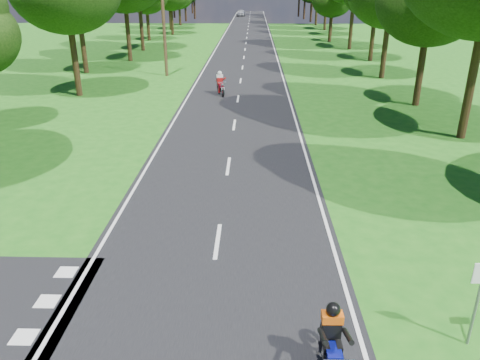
{
  "coord_description": "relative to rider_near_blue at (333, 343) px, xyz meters",
  "views": [
    {
      "loc": [
        0.99,
        -9.76,
        6.93
      ],
      "look_at": [
        0.59,
        4.0,
        1.1
      ],
      "focal_mm": 35.0,
      "sensor_mm": 36.0,
      "label": 1
    }
  ],
  "objects": [
    {
      "name": "rider_near_blue",
      "position": [
        0.0,
        0.0,
        0.0
      ],
      "size": [
        0.63,
        1.8,
        1.49
      ],
      "primitive_type": null,
      "rotation": [
        0.0,
        0.0,
        0.02
      ],
      "color": "navy",
      "rests_on": "main_road"
    },
    {
      "name": "main_road",
      "position": [
        -2.51,
        52.91,
        -0.76
      ],
      "size": [
        7.0,
        140.0,
        0.02
      ],
      "primitive_type": "cube",
      "color": "black",
      "rests_on": "ground"
    },
    {
      "name": "rider_far_red",
      "position": [
        -3.71,
        24.1,
        0.02
      ],
      "size": [
        1.07,
        1.94,
        1.53
      ],
      "primitive_type": null,
      "rotation": [
        0.0,
        0.0,
        0.26
      ],
      "color": "#AF0D27",
      "rests_on": "main_road"
    },
    {
      "name": "road_markings",
      "position": [
        -2.65,
        51.04,
        -0.74
      ],
      "size": [
        7.4,
        140.0,
        0.01
      ],
      "color": "silver",
      "rests_on": "main_road"
    },
    {
      "name": "distant_car",
      "position": [
        -4.5,
        102.79,
        -0.0
      ],
      "size": [
        1.93,
        4.44,
        1.49
      ],
      "primitive_type": "imported",
      "rotation": [
        0.0,
        0.0,
        -0.04
      ],
      "color": "#AAADB2",
      "rests_on": "main_road"
    },
    {
      "name": "telegraph_pole",
      "position": [
        -8.51,
        30.91,
        3.31
      ],
      "size": [
        1.2,
        0.26,
        8.0
      ],
      "color": "#382616",
      "rests_on": "ground"
    },
    {
      "name": "ground",
      "position": [
        -2.51,
        2.91,
        -0.77
      ],
      "size": [
        160.0,
        160.0,
        0.0
      ],
      "primitive_type": "plane",
      "color": "#1D6216",
      "rests_on": "ground"
    },
    {
      "name": "road_sign",
      "position": [
        2.99,
        0.9,
        0.58
      ],
      "size": [
        0.45,
        0.07,
        2.0
      ],
      "color": "slate",
      "rests_on": "ground"
    }
  ]
}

